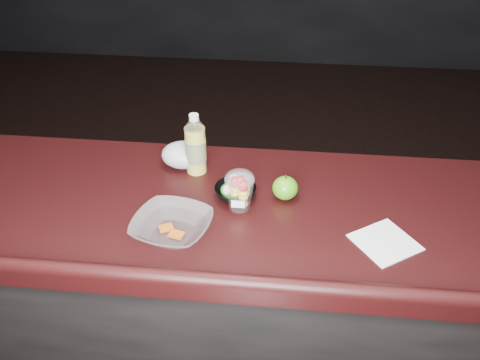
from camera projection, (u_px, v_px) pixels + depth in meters
name	position (u px, v px, depth m)	size (l,w,h in m)	color
counter	(217.00, 312.00, 2.00)	(4.06, 0.71, 1.02)	black
lemonade_bottle	(196.00, 148.00, 1.81)	(0.07, 0.07, 0.22)	gold
fruit_cup	(240.00, 190.00, 1.66)	(0.09, 0.09, 0.13)	white
green_apple	(285.00, 188.00, 1.71)	(0.08, 0.08, 0.09)	#31870F
plastic_bag	(184.00, 153.00, 1.87)	(0.15, 0.12, 0.11)	silver
snack_bowl	(235.00, 191.00, 1.72)	(0.17, 0.17, 0.07)	black
takeout_bowl	(172.00, 227.00, 1.57)	(0.27, 0.27, 0.06)	silver
paper_napkin	(385.00, 242.00, 1.55)	(0.16, 0.16, 0.00)	white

